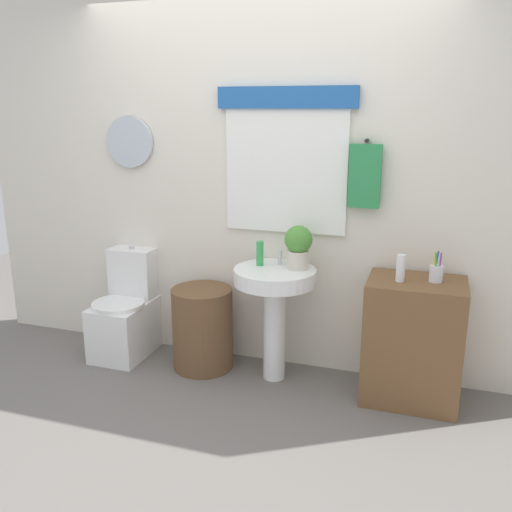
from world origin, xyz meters
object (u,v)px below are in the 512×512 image
at_px(soap_bottle, 260,253).
at_px(lotion_bottle, 401,268).
at_px(toothbrush_cup, 436,273).
at_px(pedestal_sink, 275,295).
at_px(wooden_cabinet, 413,341).
at_px(toilet, 126,315).
at_px(laundry_hamper, 203,328).
at_px(potted_plant, 298,245).

bearing_deg(soap_bottle, lotion_bottle, -5.60).
bearing_deg(toothbrush_cup, soap_bottle, 178.48).
distance_m(pedestal_sink, wooden_cabinet, 0.92).
relative_size(toilet, toothbrush_cup, 4.33).
relative_size(wooden_cabinet, soap_bottle, 4.71).
relative_size(laundry_hamper, potted_plant, 2.04).
bearing_deg(laundry_hamper, lotion_bottle, -1.73).
height_order(lotion_bottle, toothbrush_cup, toothbrush_cup).
xyz_separation_m(wooden_cabinet, potted_plant, (-0.76, 0.06, 0.54)).
relative_size(pedestal_sink, toothbrush_cup, 4.22).
bearing_deg(lotion_bottle, toilet, 177.77).
bearing_deg(toothbrush_cup, toilet, 179.57).
height_order(toilet, potted_plant, potted_plant).
relative_size(soap_bottle, potted_plant, 0.58).
relative_size(laundry_hamper, wooden_cabinet, 0.74).
xyz_separation_m(lotion_bottle, toothbrush_cup, (0.20, 0.06, -0.03)).
relative_size(pedestal_sink, wooden_cabinet, 0.99).
height_order(toilet, pedestal_sink, toilet).
relative_size(laundry_hamper, lotion_bottle, 3.53).
bearing_deg(lotion_bottle, pedestal_sink, 177.13).
distance_m(potted_plant, lotion_bottle, 0.67).
bearing_deg(pedestal_sink, soap_bottle, 157.38).
relative_size(laundry_hamper, pedestal_sink, 0.75).
height_order(toilet, wooden_cabinet, toilet).
xyz_separation_m(pedestal_sink, lotion_bottle, (0.80, -0.04, 0.27)).
height_order(pedestal_sink, lotion_bottle, lotion_bottle).
bearing_deg(laundry_hamper, pedestal_sink, -0.00).
distance_m(wooden_cabinet, potted_plant, 0.94).
bearing_deg(wooden_cabinet, pedestal_sink, -180.00).
bearing_deg(potted_plant, toilet, -178.97).
distance_m(soap_bottle, potted_plant, 0.27).
relative_size(wooden_cabinet, toothbrush_cup, 4.26).
bearing_deg(soap_bottle, wooden_cabinet, -2.80).
distance_m(toilet, soap_bottle, 1.19).
relative_size(potted_plant, toothbrush_cup, 1.55).
height_order(laundry_hamper, pedestal_sink, pedestal_sink).
bearing_deg(soap_bottle, toilet, -179.26).
bearing_deg(pedestal_sink, potted_plant, 23.20).
height_order(soap_bottle, toothbrush_cup, toothbrush_cup).
bearing_deg(toilet, wooden_cabinet, -1.01).
xyz_separation_m(soap_bottle, potted_plant, (0.26, 0.01, 0.07)).
distance_m(wooden_cabinet, soap_bottle, 1.12).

